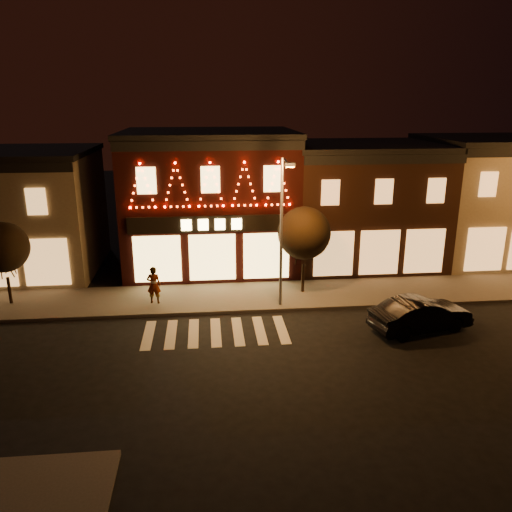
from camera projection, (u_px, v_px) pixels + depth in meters
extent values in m
plane|color=black|center=(218.00, 378.00, 19.20)|extent=(120.00, 120.00, 0.00)
cube|color=#47423D|center=(252.00, 296.00, 26.97)|extent=(44.00, 4.00, 0.15)
cube|color=black|center=(210.00, 202.00, 31.33)|extent=(10.00, 8.00, 8.00)
cube|color=black|center=(208.00, 133.00, 30.11)|extent=(10.20, 8.20, 0.30)
cube|color=black|center=(209.00, 146.00, 26.38)|extent=(10.00, 0.25, 0.50)
cube|color=black|center=(212.00, 224.00, 27.55)|extent=(9.00, 0.15, 0.90)
cube|color=#FFD87F|center=(212.00, 225.00, 27.46)|extent=(3.40, 0.08, 0.60)
cube|color=#371D13|center=(360.00, 206.00, 32.36)|extent=(9.00, 8.00, 7.20)
cube|color=black|center=(364.00, 145.00, 31.25)|extent=(9.20, 8.20, 0.30)
cube|color=black|center=(386.00, 159.00, 27.52)|extent=(9.00, 0.25, 0.50)
cube|color=#786B55|center=(495.00, 200.00, 33.17)|extent=(9.00, 8.00, 7.50)
cube|color=black|center=(504.00, 139.00, 32.02)|extent=(9.20, 8.20, 0.30)
cylinder|color=#59595E|center=(281.00, 234.00, 24.67)|extent=(0.15, 0.15, 7.32)
cylinder|color=#59595E|center=(286.00, 161.00, 22.93)|extent=(0.21, 1.47, 0.09)
cube|color=#59595E|center=(290.00, 164.00, 22.25)|extent=(0.48, 0.29, 0.16)
cube|color=orange|center=(290.00, 167.00, 22.28)|extent=(0.36, 0.21, 0.05)
cylinder|color=black|center=(10.00, 290.00, 25.73)|extent=(0.16, 0.16, 1.37)
sphere|color=black|center=(3.00, 247.00, 25.06)|extent=(2.51, 2.51, 2.51)
cylinder|color=black|center=(303.00, 278.00, 27.25)|extent=(0.16, 0.16, 1.52)
sphere|color=black|center=(304.00, 233.00, 26.52)|extent=(2.77, 2.77, 2.77)
imported|color=black|center=(421.00, 315.00, 22.97)|extent=(4.91, 2.70, 1.53)
imported|color=gray|center=(154.00, 285.00, 25.65)|extent=(0.76, 0.55, 1.93)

